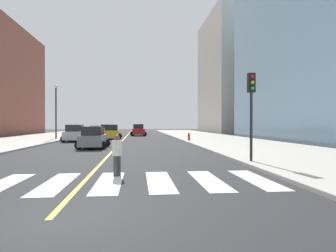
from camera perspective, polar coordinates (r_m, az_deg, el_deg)
The scene contains 16 objects.
ground_plane at distance 7.08m, azimuth -22.37°, elevation -16.68°, with size 220.00×220.00×0.00m, color #28282B.
sidewalk_kerb_east at distance 28.48m, azimuth 15.32°, elevation -3.60°, with size 10.00×120.00×0.15m, color #B2ADA3.
crosswalk_paint at distance 10.87m, azimuth -16.26°, elevation -10.58°, with size 13.50×4.00×0.01m.
lane_divider_paint at distance 46.58m, azimuth -8.24°, elevation -2.11°, with size 0.16×80.00×0.01m, color yellow.
parking_garage_concrete at distance 76.15m, azimuth 14.44°, elevation 9.65°, with size 18.00×24.00×28.55m, color #B2ADA3.
car_white_nearest at distance 66.31m, azimuth -12.19°, elevation -0.59°, with size 2.75×4.32×1.91m.
car_gray_second at distance 25.45m, azimuth -14.36°, elevation -2.31°, with size 2.61×4.15×1.84m.
car_red_third at distance 50.68m, azimuth -5.84°, elevation -0.84°, with size 2.94×4.58×2.01m.
car_blue_fourth at distance 46.54m, azimuth -10.69°, elevation -1.11°, with size 2.55×3.98×1.74m.
car_yellow_fifth at distance 40.23m, azimuth -10.96°, elevation -1.21°, with size 2.84×4.46×1.96m.
car_green_sixth at distance 50.61m, azimuth -13.98°, elevation -1.00°, with size 2.46×3.91×1.74m.
car_silver_seventh at distance 35.92m, azimuth -17.68°, elevation -1.42°, with size 2.76×4.41×1.97m.
traffic_light_near_corner at distance 15.74m, azimuth 15.96°, elevation 5.08°, with size 0.36×0.41×4.55m.
pedestrian_crossing at distance 11.81m, azimuth -9.91°, elevation -5.27°, with size 0.41×0.41×1.64m.
fire_hydrant at distance 34.04m, azimuth 4.10°, elevation -2.08°, with size 0.26×0.26×0.89m.
street_lamp at distance 39.93m, azimuth -21.03°, elevation 3.54°, with size 0.44×0.44×6.90m.
Camera 1 is at (1.93, -6.49, 2.08)m, focal length 31.23 mm.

